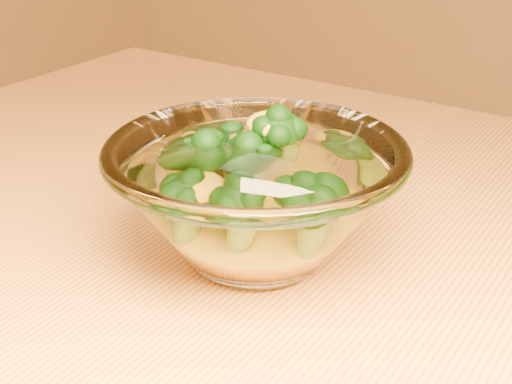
% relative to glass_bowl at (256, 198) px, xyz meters
% --- Properties ---
extents(glass_bowl, '(0.21, 0.21, 0.09)m').
position_rel_glass_bowl_xyz_m(glass_bowl, '(0.00, 0.00, 0.00)').
color(glass_bowl, white).
rests_on(glass_bowl, table).
extents(cheese_sauce, '(0.11, 0.11, 0.03)m').
position_rel_glass_bowl_xyz_m(cheese_sauce, '(0.00, 0.00, -0.02)').
color(cheese_sauce, yellow).
rests_on(cheese_sauce, glass_bowl).
extents(broccoli_heap, '(0.14, 0.14, 0.08)m').
position_rel_glass_bowl_xyz_m(broccoli_heap, '(-0.01, 0.01, 0.01)').
color(broccoli_heap, black).
rests_on(broccoli_heap, cheese_sauce).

